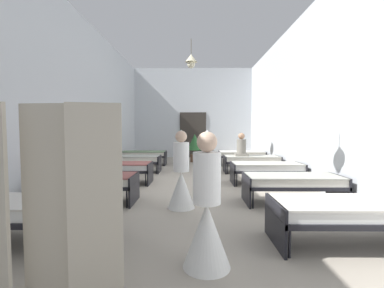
% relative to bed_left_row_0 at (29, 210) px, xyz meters
% --- Properties ---
extents(ground_plane, '(6.83, 14.25, 0.10)m').
position_rel_bed_left_row_0_xyz_m(ground_plane, '(2.06, 3.80, -0.49)').
color(ground_plane, '#9E9384').
extents(room_shell, '(6.63, 13.85, 4.73)m').
position_rel_bed_left_row_0_xyz_m(room_shell, '(2.06, 5.18, 1.93)').
color(room_shell, silver).
rests_on(room_shell, ground).
extents(bed_left_row_0, '(1.90, 0.84, 0.57)m').
position_rel_bed_left_row_0_xyz_m(bed_left_row_0, '(0.00, 0.00, 0.00)').
color(bed_left_row_0, black).
rests_on(bed_left_row_0, ground).
extents(bed_right_row_0, '(1.90, 0.84, 0.57)m').
position_rel_bed_left_row_0_xyz_m(bed_right_row_0, '(4.13, 0.00, 0.00)').
color(bed_right_row_0, black).
rests_on(bed_right_row_0, ground).
extents(bed_left_row_1, '(1.90, 0.84, 0.57)m').
position_rel_bed_left_row_0_xyz_m(bed_left_row_1, '(0.00, 1.90, 0.00)').
color(bed_left_row_1, black).
rests_on(bed_left_row_1, ground).
extents(bed_right_row_1, '(1.90, 0.84, 0.57)m').
position_rel_bed_left_row_0_xyz_m(bed_right_row_1, '(4.13, 1.90, 0.00)').
color(bed_right_row_1, black).
rests_on(bed_right_row_1, ground).
extents(bed_left_row_2, '(1.90, 0.84, 0.57)m').
position_rel_bed_left_row_0_xyz_m(bed_left_row_2, '(0.00, 3.80, 0.00)').
color(bed_left_row_2, black).
rests_on(bed_left_row_2, ground).
extents(bed_right_row_2, '(1.90, 0.84, 0.57)m').
position_rel_bed_left_row_0_xyz_m(bed_right_row_2, '(4.13, 3.80, 0.00)').
color(bed_right_row_2, black).
rests_on(bed_right_row_2, ground).
extents(bed_left_row_3, '(1.90, 0.84, 0.57)m').
position_rel_bed_left_row_0_xyz_m(bed_left_row_3, '(0.00, 5.70, 0.00)').
color(bed_left_row_3, black).
rests_on(bed_left_row_3, ground).
extents(bed_right_row_3, '(1.90, 0.84, 0.57)m').
position_rel_bed_left_row_0_xyz_m(bed_right_row_3, '(4.13, 5.70, 0.00)').
color(bed_right_row_3, black).
rests_on(bed_right_row_3, ground).
extents(bed_left_row_4, '(1.90, 0.84, 0.57)m').
position_rel_bed_left_row_0_xyz_m(bed_left_row_4, '(0.00, 7.60, 0.00)').
color(bed_left_row_4, black).
rests_on(bed_left_row_4, ground).
extents(bed_right_row_4, '(1.90, 0.84, 0.57)m').
position_rel_bed_left_row_0_xyz_m(bed_right_row_4, '(4.13, 7.60, 0.00)').
color(bed_right_row_4, black).
rests_on(bed_right_row_4, ground).
extents(nurse_near_aisle, '(0.52, 0.52, 1.49)m').
position_rel_bed_left_row_0_xyz_m(nurse_near_aisle, '(2.29, -0.56, 0.09)').
color(nurse_near_aisle, white).
rests_on(nurse_near_aisle, ground).
extents(nurse_mid_aisle, '(0.52, 0.52, 1.49)m').
position_rel_bed_left_row_0_xyz_m(nurse_mid_aisle, '(1.90, 1.57, 0.09)').
color(nurse_mid_aisle, white).
rests_on(nurse_mid_aisle, ground).
extents(patient_seated_primary, '(0.44, 0.44, 0.80)m').
position_rel_bed_left_row_0_xyz_m(patient_seated_primary, '(0.35, 1.96, 0.43)').
color(patient_seated_primary, '#515B70').
rests_on(patient_seated_primary, bed_left_row_1).
extents(patient_seated_secondary, '(0.44, 0.44, 0.80)m').
position_rel_bed_left_row_0_xyz_m(patient_seated_secondary, '(3.78, 5.72, 0.43)').
color(patient_seated_secondary, slate).
rests_on(patient_seated_secondary, bed_right_row_3).
extents(potted_plant, '(0.68, 0.68, 1.29)m').
position_rel_bed_left_row_0_xyz_m(potted_plant, '(2.16, 8.58, 0.38)').
color(potted_plant, brown).
rests_on(potted_plant, ground).
extents(privacy_screen, '(1.25, 0.19, 1.70)m').
position_rel_bed_left_row_0_xyz_m(privacy_screen, '(0.95, -1.27, 0.41)').
color(privacy_screen, '#BCB29E').
rests_on(privacy_screen, ground).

